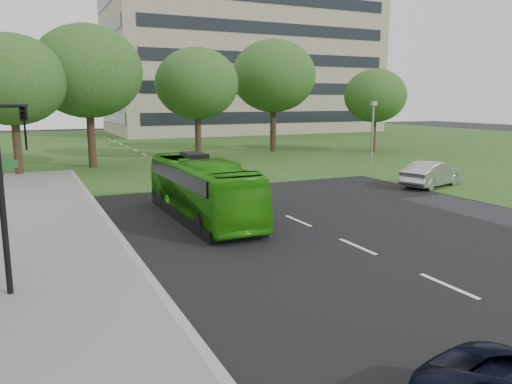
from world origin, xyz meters
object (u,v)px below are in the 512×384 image
Objects in this scene: tree_park_a at (12,80)px; tree_park_c at (197,84)px; office_building at (243,50)px; bus at (202,189)px; tree_park_e at (375,96)px; camera_pole at (373,124)px; tree_park_d at (273,76)px; sedan at (432,174)px; tree_park_b at (87,72)px; traffic_light at (7,176)px.

tree_park_a is 0.99× the size of tree_park_c.
tree_park_a is (-32.24, -37.35, -6.38)m from office_building.
office_building is at bearing 64.44° from bus.
tree_park_e is (16.92, -1.70, -0.93)m from tree_park_c.
tree_park_e is 30.61m from bus.
tree_park_c reaches higher than camera_pole.
office_building reaches higher than bus.
tree_park_c is at bearing 140.27° from camera_pole.
tree_park_d is 9.72m from tree_park_e.
tree_park_d reaches higher than tree_park_a.
sedan is at bearing -34.43° from tree_park_a.
tree_park_e reaches higher than bus.
tree_park_d is 22.41m from sedan.
tree_park_a is at bearing -175.21° from tree_park_e.
office_building is 3.94× the size of tree_park_b.
tree_park_c is 0.87× the size of tree_park_d.
tree_park_d is at bearing 102.32° from camera_pole.
tree_park_b reaches higher than camera_pole.
sedan is at bearing 30.50° from traffic_light.
tree_park_c is 14.59m from camera_pole.
sedan is at bearing 6.69° from bus.
tree_park_c is 30.36m from traffic_light.
tree_park_c is 21.07m from sedan.
tree_park_b is 25.79m from tree_park_e.
tree_park_d is 28.37m from bus.
tree_park_b is 2.12× the size of camera_pole.
office_building reaches higher than sedan.
tree_park_d is 2.36× the size of sedan.
office_building is 3.84× the size of tree_park_d.
tree_park_a is at bearing -130.80° from office_building.
camera_pole is (-7.37, -41.96, -9.40)m from office_building.
camera_pole is (11.15, -8.88, -3.10)m from tree_park_c.
tree_park_b is (4.90, 2.29, 0.74)m from tree_park_a.
tree_park_a reaches higher than traffic_light.
tree_park_a is 30.76m from tree_park_e.
tree_park_e is 1.75× the size of sedan.
office_building is 7.63× the size of traffic_light.
bus is (-25.31, -53.73, -11.26)m from office_building.
tree_park_c reaches higher than tree_park_a.
tree_park_a is 1.01× the size of bus.
tree_park_a is at bearing 112.60° from bus.
tree_park_e is at bearing -26.75° from tree_park_d.
office_building is at bearing 71.60° from tree_park_d.
office_building is 4.39× the size of tree_park_c.
tree_park_c is at bearing 174.26° from tree_park_e.
sedan is at bearing -45.84° from tree_park_b.
tree_park_d is 37.09m from traffic_light.
tree_park_c is 2.06× the size of sedan.
sedan is (-9.32, -17.18, -4.53)m from tree_park_e.
tree_park_b is 24.34m from sedan.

